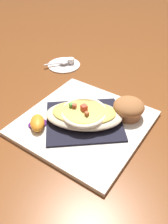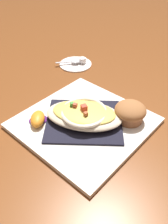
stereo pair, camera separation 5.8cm
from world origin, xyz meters
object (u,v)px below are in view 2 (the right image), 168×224
at_px(muffin, 130,112).
at_px(creamer_cup_0, 83,60).
at_px(orange_garnish, 38,119).
at_px(creamer_saucer, 75,64).
at_px(spoon, 74,61).
at_px(gratin_dish, 84,114).
at_px(square_plate, 84,123).

xyz_separation_m(muffin, creamer_cup_0, (-0.26, 0.22, -0.02)).
bearing_deg(orange_garnish, muffin, 31.27).
relative_size(creamer_saucer, spoon, 1.43).
bearing_deg(spoon, creamer_cup_0, 37.98).
bearing_deg(gratin_dish, square_plate, 19.38).
bearing_deg(square_plate, spoon, 124.68).
xyz_separation_m(creamer_saucer, creamer_cup_0, (0.02, 0.02, 0.01)).
bearing_deg(muffin, square_plate, -148.42).
distance_m(muffin, orange_garnish, 0.23).
xyz_separation_m(muffin, spoon, (-0.28, 0.20, -0.02)).
height_order(gratin_dish, orange_garnish, gratin_dish).
distance_m(orange_garnish, creamer_cup_0, 0.35).
relative_size(gratin_dish, spoon, 2.67).
bearing_deg(square_plate, creamer_cup_0, 119.39).
distance_m(gratin_dish, creamer_saucer, 0.32).
distance_m(muffin, creamer_cup_0, 0.34).
bearing_deg(creamer_cup_0, muffin, -40.70).
height_order(orange_garnish, spoon, orange_garnish).
bearing_deg(creamer_saucer, muffin, -36.48).
height_order(square_plate, spoon, spoon).
height_order(square_plate, creamer_saucer, square_plate).
relative_size(spoon, creamer_cup_0, 3.36).
relative_size(creamer_saucer, creamer_cup_0, 4.81).
relative_size(gratin_dish, muffin, 2.71).
bearing_deg(creamer_cup_0, creamer_saucer, -142.02).
xyz_separation_m(muffin, orange_garnish, (-0.20, -0.12, -0.01)).
bearing_deg(spoon, square_plate, -55.32).
distance_m(spoon, creamer_cup_0, 0.03).
bearing_deg(creamer_saucer, gratin_dish, -56.03).
xyz_separation_m(gratin_dish, spoon, (-0.18, 0.26, -0.02)).
bearing_deg(spoon, orange_garnish, -75.57).
height_order(spoon, creamer_cup_0, creamer_cup_0).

